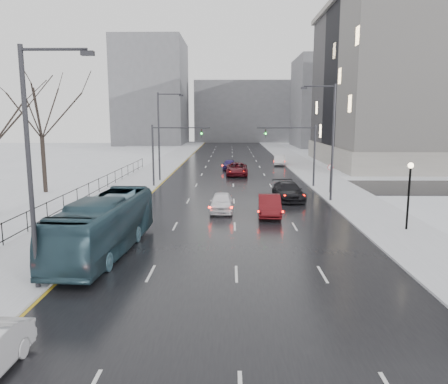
{
  "coord_description": "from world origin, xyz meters",
  "views": [
    {
      "loc": [
        -0.27,
        2.65,
        7.19
      ],
      "look_at": [
        -0.7,
        30.25,
        2.5
      ],
      "focal_mm": 35.0,
      "sensor_mm": 36.0,
      "label": 1
    }
  ],
  "objects_px": {
    "streetlight_l_near": "(34,158)",
    "lamppost_r_mid": "(409,186)",
    "sedan_right_cross": "(237,169)",
    "sedan_center_near": "(222,202)",
    "streetlight_l_far": "(161,132)",
    "no_uturn_sign": "(330,170)",
    "mast_signal_right": "(304,148)",
    "mast_signal_left": "(163,148)",
    "sedan_right_distant": "(279,160)",
    "bus": "(104,225)",
    "sedan_right_far": "(288,191)",
    "streetlight_r_mid": "(330,137)",
    "sedan_right_near": "(269,205)",
    "sedan_center_far": "(229,164)",
    "tree_park_e": "(46,193)"
  },
  "relations": [
    {
      "from": "streetlight_l_near",
      "to": "lamppost_r_mid",
      "type": "height_order",
      "value": "streetlight_l_near"
    },
    {
      "from": "sedan_right_cross",
      "to": "sedan_center_near",
      "type": "bearing_deg",
      "value": -93.17
    },
    {
      "from": "streetlight_l_far",
      "to": "streetlight_l_near",
      "type": "bearing_deg",
      "value": -90.0
    },
    {
      "from": "no_uturn_sign",
      "to": "streetlight_l_near",
      "type": "bearing_deg",
      "value": -125.89
    },
    {
      "from": "mast_signal_right",
      "to": "mast_signal_left",
      "type": "bearing_deg",
      "value": 180.0
    },
    {
      "from": "streetlight_l_far",
      "to": "sedan_right_distant",
      "type": "distance_m",
      "value": 23.96
    },
    {
      "from": "bus",
      "to": "sedan_right_cross",
      "type": "height_order",
      "value": "bus"
    },
    {
      "from": "sedan_right_far",
      "to": "streetlight_r_mid",
      "type": "bearing_deg",
      "value": -17.71
    },
    {
      "from": "streetlight_l_far",
      "to": "sedan_right_near",
      "type": "height_order",
      "value": "streetlight_l_far"
    },
    {
      "from": "streetlight_l_near",
      "to": "mast_signal_right",
      "type": "distance_m",
      "value": 32.03
    },
    {
      "from": "mast_signal_left",
      "to": "sedan_center_near",
      "type": "relative_size",
      "value": 1.51
    },
    {
      "from": "no_uturn_sign",
      "to": "sedan_right_distant",
      "type": "distance_m",
      "value": 25.85
    },
    {
      "from": "streetlight_l_far",
      "to": "sedan_center_near",
      "type": "height_order",
      "value": "streetlight_l_far"
    },
    {
      "from": "streetlight_r_mid",
      "to": "sedan_right_far",
      "type": "xyz_separation_m",
      "value": [
        -3.34,
        0.69,
        -4.8
      ]
    },
    {
      "from": "sedan_right_cross",
      "to": "sedan_center_far",
      "type": "distance_m",
      "value": 6.64
    },
    {
      "from": "lamppost_r_mid",
      "to": "sedan_right_distant",
      "type": "distance_m",
      "value": 39.97
    },
    {
      "from": "streetlight_r_mid",
      "to": "bus",
      "type": "relative_size",
      "value": 0.92
    },
    {
      "from": "streetlight_l_far",
      "to": "sedan_right_near",
      "type": "bearing_deg",
      "value": -58.59
    },
    {
      "from": "streetlight_r_mid",
      "to": "mast_signal_left",
      "type": "xyz_separation_m",
      "value": [
        -15.49,
        8.0,
        -1.51
      ]
    },
    {
      "from": "streetlight_l_near",
      "to": "streetlight_l_far",
      "type": "relative_size",
      "value": 1.0
    },
    {
      "from": "sedan_right_near",
      "to": "streetlight_r_mid",
      "type": "bearing_deg",
      "value": 47.85
    },
    {
      "from": "mast_signal_right",
      "to": "sedan_right_far",
      "type": "xyz_separation_m",
      "value": [
        -2.5,
        -7.31,
        -3.29
      ]
    },
    {
      "from": "sedan_right_near",
      "to": "sedan_right_distant",
      "type": "relative_size",
      "value": 1.02
    },
    {
      "from": "mast_signal_right",
      "to": "sedan_right_near",
      "type": "distance_m",
      "value": 14.79
    },
    {
      "from": "sedan_center_far",
      "to": "streetlight_l_near",
      "type": "bearing_deg",
      "value": -96.31
    },
    {
      "from": "tree_park_e",
      "to": "sedan_right_far",
      "type": "distance_m",
      "value": 23.27
    },
    {
      "from": "sedan_center_near",
      "to": "sedan_right_distant",
      "type": "xyz_separation_m",
      "value": [
        8.18,
        34.04,
        0.01
      ]
    },
    {
      "from": "bus",
      "to": "sedan_center_near",
      "type": "relative_size",
      "value": 2.51
    },
    {
      "from": "tree_park_e",
      "to": "lamppost_r_mid",
      "type": "bearing_deg",
      "value": -25.62
    },
    {
      "from": "streetlight_l_far",
      "to": "sedan_right_cross",
      "type": "distance_m",
      "value": 11.25
    },
    {
      "from": "bus",
      "to": "sedan_center_near",
      "type": "height_order",
      "value": "bus"
    },
    {
      "from": "mast_signal_right",
      "to": "sedan_right_cross",
      "type": "relative_size",
      "value": 1.14
    },
    {
      "from": "lamppost_r_mid",
      "to": "sedan_right_near",
      "type": "distance_m",
      "value": 9.72
    },
    {
      "from": "sedan_center_far",
      "to": "sedan_right_distant",
      "type": "relative_size",
      "value": 0.92
    },
    {
      "from": "sedan_right_far",
      "to": "sedan_center_far",
      "type": "relative_size",
      "value": 1.29
    },
    {
      "from": "streetlight_l_far",
      "to": "sedan_right_far",
      "type": "distance_m",
      "value": 17.88
    },
    {
      "from": "lamppost_r_mid",
      "to": "sedan_right_far",
      "type": "distance_m",
      "value": 12.53
    },
    {
      "from": "streetlight_l_far",
      "to": "sedan_right_far",
      "type": "relative_size",
      "value": 1.86
    },
    {
      "from": "sedan_right_far",
      "to": "sedan_right_distant",
      "type": "height_order",
      "value": "sedan_right_far"
    },
    {
      "from": "streetlight_l_near",
      "to": "sedan_right_far",
      "type": "xyz_separation_m",
      "value": [
        12.99,
        20.69,
        -4.8
      ]
    },
    {
      "from": "streetlight_l_far",
      "to": "sedan_center_near",
      "type": "distance_m",
      "value": 18.47
    },
    {
      "from": "sedan_center_near",
      "to": "sedan_center_far",
      "type": "xyz_separation_m",
      "value": [
        0.48,
        28.22,
        -0.03
      ]
    },
    {
      "from": "streetlight_l_near",
      "to": "sedan_center_near",
      "type": "bearing_deg",
      "value": 65.4
    },
    {
      "from": "sedan_center_far",
      "to": "sedan_right_distant",
      "type": "bearing_deg",
      "value": 40.68
    },
    {
      "from": "lamppost_r_mid",
      "to": "sedan_right_far",
      "type": "relative_size",
      "value": 0.8
    },
    {
      "from": "mast_signal_right",
      "to": "no_uturn_sign",
      "type": "bearing_deg",
      "value": -64.89
    },
    {
      "from": "streetlight_r_mid",
      "to": "sedan_right_near",
      "type": "bearing_deg",
      "value": -134.74
    },
    {
      "from": "sedan_right_near",
      "to": "sedan_right_far",
      "type": "distance_m",
      "value": 6.69
    },
    {
      "from": "mast_signal_left",
      "to": "sedan_right_far",
      "type": "distance_m",
      "value": 14.56
    },
    {
      "from": "tree_park_e",
      "to": "bus",
      "type": "xyz_separation_m",
      "value": [
        11.2,
        -18.85,
        1.55
      ]
    }
  ]
}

